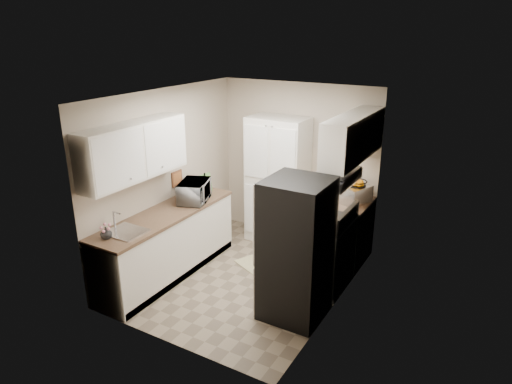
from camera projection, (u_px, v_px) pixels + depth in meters
ground at (245, 277)px, 6.31m from camera, size 3.20×3.20×0.00m
room_shell at (243, 165)px, 5.76m from camera, size 2.64×3.24×2.52m
pantry_cabinet at (277, 181)px, 7.14m from camera, size 0.90×0.55×2.00m
base_cabinet_left at (168, 245)px, 6.28m from camera, size 0.60×2.30×0.88m
countertop_left at (165, 214)px, 6.12m from camera, size 0.63×2.33×0.04m
base_cabinet_right at (345, 232)px, 6.67m from camera, size 0.60×0.80×0.88m
countertop_right at (347, 203)px, 6.51m from camera, size 0.63×0.83×0.04m
electric_range at (324, 252)px, 6.01m from camera, size 0.71×0.78×1.13m
refrigerator at (296, 250)px, 5.25m from camera, size 0.70×0.72×1.70m
microwave at (194, 191)px, 6.47m from camera, size 0.54×0.64×0.30m
wine_bottle at (205, 184)px, 6.76m from camera, size 0.08×0.08×0.30m
flower_vase at (106, 233)px, 5.35m from camera, size 0.17×0.17×0.14m
cutting_board at (206, 183)px, 6.83m from camera, size 0.05×0.23×0.29m
toaster_oven at (354, 194)px, 6.44m from camera, size 0.46×0.51×0.25m
fruit_basket at (358, 182)px, 6.39m from camera, size 0.33×0.33×0.11m
kitchen_mat at (267, 260)px, 6.77m from camera, size 0.82×0.98×0.01m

